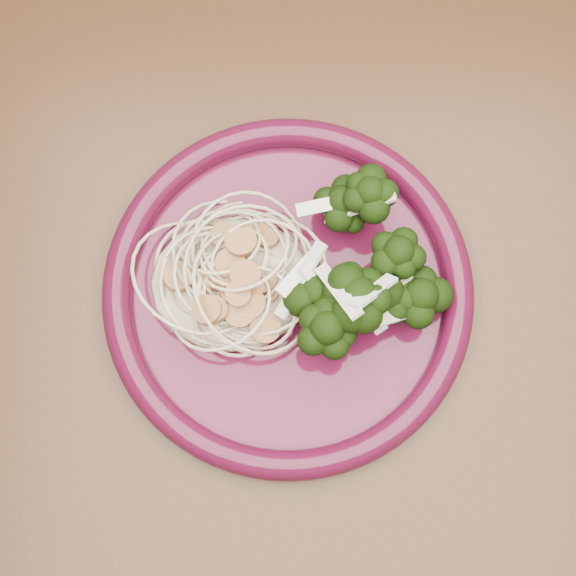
# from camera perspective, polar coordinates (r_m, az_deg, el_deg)

# --- Properties ---
(dining_table) EXTENTS (1.20, 0.80, 0.75)m
(dining_table) POSITION_cam_1_polar(r_m,az_deg,el_deg) (0.71, -1.22, -0.81)
(dining_table) COLOR #472814
(dining_table) RESTS_ON ground
(dinner_plate) EXTENTS (0.32, 0.32, 0.02)m
(dinner_plate) POSITION_cam_1_polar(r_m,az_deg,el_deg) (0.60, 0.00, -0.23)
(dinner_plate) COLOR #4B0D24
(dinner_plate) RESTS_ON dining_table
(spaghetti_pile) EXTENTS (0.14, 0.12, 0.03)m
(spaghetti_pile) POSITION_cam_1_polar(r_m,az_deg,el_deg) (0.59, -4.12, 0.58)
(spaghetti_pile) COLOR beige
(spaghetti_pile) RESTS_ON dinner_plate
(scallop_cluster) EXTENTS (0.13, 0.13, 0.04)m
(scallop_cluster) POSITION_cam_1_polar(r_m,az_deg,el_deg) (0.56, -4.35, 1.41)
(scallop_cluster) COLOR #A26C38
(scallop_cluster) RESTS_ON spaghetti_pile
(broccoli_pile) EXTENTS (0.11, 0.16, 0.05)m
(broccoli_pile) POSITION_cam_1_polar(r_m,az_deg,el_deg) (0.58, 5.17, -0.45)
(broccoli_pile) COLOR black
(broccoli_pile) RESTS_ON dinner_plate
(onion_garnish) EXTENTS (0.08, 0.11, 0.05)m
(onion_garnish) POSITION_cam_1_polar(r_m,az_deg,el_deg) (0.55, 5.47, 0.34)
(onion_garnish) COLOR beige
(onion_garnish) RESTS_ON broccoli_pile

